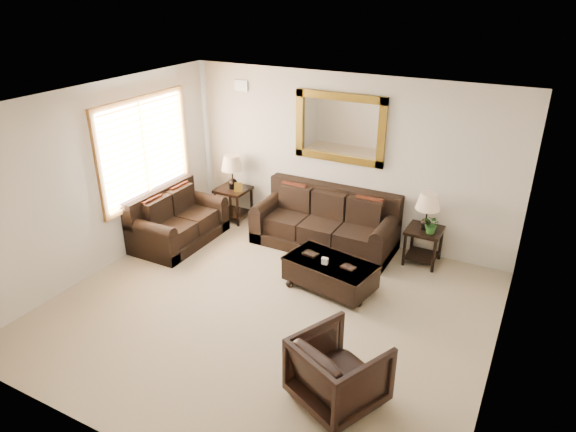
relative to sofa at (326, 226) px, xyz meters
The scene contains 11 objects.
room 2.29m from the sofa, 87.28° to the right, with size 5.51×5.01×2.71m.
window 3.10m from the sofa, 156.07° to the right, with size 0.07×1.96×1.66m.
mirror 1.57m from the sofa, 90.00° to the left, with size 1.50×0.06×1.10m.
air_vent 2.74m from the sofa, 166.72° to the left, with size 0.25×0.02×0.18m, color #999999.
sofa is the anchor object (origin of this frame).
loveseat 2.45m from the sofa, 155.20° to the right, with size 0.92×1.56×0.88m.
end_table_left 1.92m from the sofa, behind, with size 0.54×0.54×1.20m.
end_table_right 1.61m from the sofa, ahead, with size 0.52×0.52×1.14m.
coffee_table 1.33m from the sofa, 63.21° to the right, with size 1.34×0.88×0.53m.
armchair 3.46m from the sofa, 63.84° to the right, with size 0.80×0.75×0.83m, color black.
potted_plant 1.70m from the sofa, ahead, with size 0.26×0.29×0.22m, color #23501B.
Camera 1 is at (2.86, -4.84, 3.95)m, focal length 32.00 mm.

